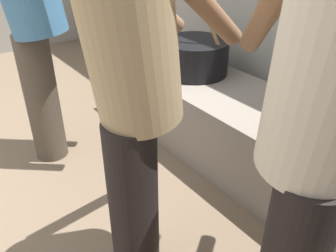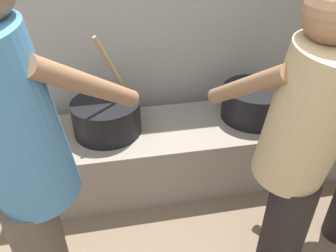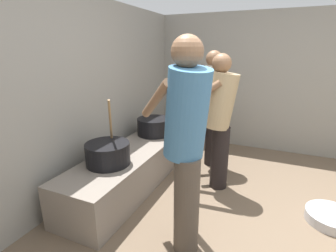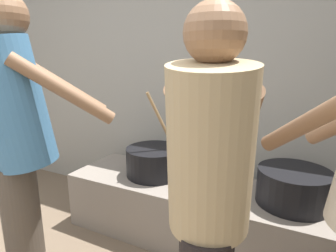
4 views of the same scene
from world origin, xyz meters
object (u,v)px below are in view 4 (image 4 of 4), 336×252
object	(u,v)px
cook_in_blue_shirt	(18,136)
cook_in_tan_shirt	(209,195)
cooking_pot_main	(154,161)
cooking_pot_secondary	(293,187)

from	to	relation	value
cook_in_blue_shirt	cook_in_tan_shirt	distance (m)	1.05
cooking_pot_main	cooking_pot_secondary	distance (m)	1.02
cooking_pot_secondary	cook_in_tan_shirt	size ratio (longest dim) A/B	0.29
cook_in_tan_shirt	cooking_pot_main	bearing A→B (deg)	128.97
cook_in_blue_shirt	cook_in_tan_shirt	bearing A→B (deg)	-0.85
cook_in_blue_shirt	cooking_pot_secondary	bearing A→B (deg)	35.36
cook_in_blue_shirt	cook_in_tan_shirt	size ratio (longest dim) A/B	1.09
cook_in_blue_shirt	cook_in_tan_shirt	world-z (taller)	cook_in_blue_shirt
cooking_pot_main	cook_in_tan_shirt	size ratio (longest dim) A/B	0.44
cooking_pot_main	cook_in_tan_shirt	distance (m)	1.26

